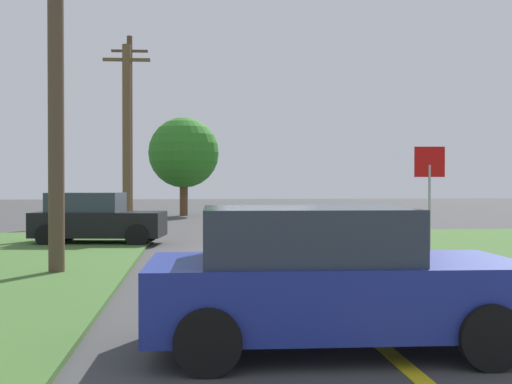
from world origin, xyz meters
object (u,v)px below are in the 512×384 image
Objects in this scene: utility_pole_mid at (127,137)px; oak_tree_left at (184,153)px; parked_car_near_building at (96,219)px; utility_pole_near at (56,43)px; stop_sign at (430,177)px; car_behind_on_main_road at (326,279)px; utility_pole_far at (130,126)px.

utility_pole_mid is 13.02m from oak_tree_left.
utility_pole_near reaches higher than parked_car_near_building.
oak_tree_left is (2.32, 24.08, -1.06)m from utility_pole_near.
stop_sign is at bearing -42.33° from utility_pole_mid.
utility_pole_mid is at bearing -36.76° from stop_sign.
stop_sign is at bearing -12.97° from parked_car_near_building.
oak_tree_left reaches higher than car_behind_on_main_road.
car_behind_on_main_road is 25.38m from utility_pole_far.
stop_sign is 10.05m from parked_car_near_building.
utility_pole_near is 18.43m from utility_pole_far.
stop_sign reaches higher than car_behind_on_main_road.
oak_tree_left is at bearing 65.27° from utility_pole_far.
parked_car_near_building is at bearing 91.55° from utility_pole_near.
car_behind_on_main_road is 0.73× the size of oak_tree_left.
oak_tree_left is (-1.98, 30.29, 2.92)m from car_behind_on_main_road.
stop_sign is 0.50× the size of oak_tree_left.
car_behind_on_main_road is 1.03× the size of parked_car_near_building.
car_behind_on_main_road is (-4.88, -9.34, -1.26)m from stop_sign.
utility_pole_near is at bearing 24.36° from stop_sign.
stop_sign is 0.40× the size of utility_pole_mid.
car_behind_on_main_road is 8.54m from utility_pole_near.
utility_pole_far reaches higher than stop_sign.
utility_pole_mid is (0.47, 4.64, 2.91)m from parked_car_near_building.
oak_tree_left is at bearing -66.29° from stop_sign.
parked_car_near_building is at bearing -95.84° from utility_pole_mid.
oak_tree_left is (2.60, 5.65, -1.03)m from utility_pole_far.
utility_pole_far is (-0.11, 11.85, 3.96)m from parked_car_near_building.
stop_sign is 0.31× the size of utility_pole_near.
utility_pole_far is (-4.58, 24.64, 3.95)m from car_behind_on_main_road.
stop_sign is 10.61m from car_behind_on_main_road.
utility_pole_near is 1.01× the size of utility_pole_far.
parked_car_near_building is 17.92m from oak_tree_left.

